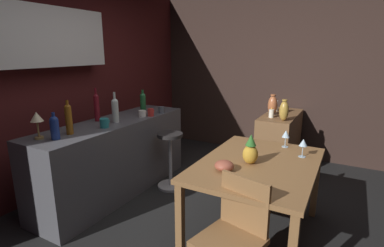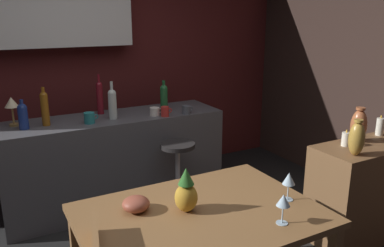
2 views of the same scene
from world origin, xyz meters
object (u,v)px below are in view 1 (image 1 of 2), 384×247
at_px(wine_bottle_ruby, 97,106).
at_px(cup_teal, 104,123).
at_px(pineapple_centerpiece, 250,151).
at_px(fruit_bowl, 224,166).
at_px(pillar_candle_tall, 271,113).
at_px(sideboard_cabinet, 279,142).
at_px(wine_glass_right, 286,134).
at_px(wine_bottle_amber, 69,118).
at_px(pillar_candle_short, 276,106).
at_px(chair_near_window, 234,234).
at_px(wine_bottle_green, 143,102).
at_px(vase_brass, 284,111).
at_px(cup_red, 151,112).
at_px(counter_lamp, 37,119).
at_px(wine_bottle_clear, 115,109).
at_px(wine_bottle_cobalt, 55,127).
at_px(wine_glass_left, 303,143).
at_px(cup_slate, 162,110).
at_px(bar_stool, 170,159).
at_px(cup_white, 142,113).
at_px(vase_copper, 273,105).
at_px(dining_table, 258,170).

distance_m(wine_bottle_ruby, cup_teal, 0.37).
distance_m(pineapple_centerpiece, fruit_bowl, 0.30).
height_order(fruit_bowl, pillar_candle_tall, pillar_candle_tall).
xyz_separation_m(sideboard_cabinet, wine_glass_right, (-1.22, -0.31, 0.46)).
xyz_separation_m(sideboard_cabinet, cup_teal, (-1.99, 1.44, 0.54)).
relative_size(wine_bottle_amber, pillar_candle_short, 1.90).
relative_size(chair_near_window, wine_bottle_green, 2.73).
bearing_deg(vase_brass, pillar_candle_tall, 58.66).
bearing_deg(wine_glass_right, cup_red, 92.23).
xyz_separation_m(wine_bottle_green, counter_lamp, (-1.37, 0.15, 0.04)).
height_order(wine_bottle_ruby, cup_teal, wine_bottle_ruby).
relative_size(wine_glass_right, wine_bottle_amber, 0.52).
height_order(chair_near_window, pillar_candle_short, pillar_candle_short).
height_order(sideboard_cabinet, wine_glass_right, wine_glass_right).
height_order(wine_bottle_clear, wine_bottle_cobalt, wine_bottle_clear).
height_order(fruit_bowl, cup_red, cup_red).
distance_m(wine_bottle_cobalt, wine_bottle_green, 1.30).
height_order(wine_glass_left, wine_bottle_amber, wine_bottle_amber).
bearing_deg(wine_bottle_clear, cup_slate, -13.35).
bearing_deg(sideboard_cabinet, wine_bottle_clear, 139.41).
xyz_separation_m(chair_near_window, wine_glass_right, (1.29, -0.05, 0.39)).
height_order(bar_stool, wine_bottle_ruby, wine_bottle_ruby).
xyz_separation_m(sideboard_cabinet, wine_bottle_green, (-1.22, 1.52, 0.64)).
bearing_deg(cup_white, bar_stool, -80.75).
height_order(wine_glass_right, counter_lamp, counter_lamp).
bearing_deg(pineapple_centerpiece, vase_copper, 7.99).
bearing_deg(vase_brass, wine_bottle_amber, 139.46).
distance_m(wine_bottle_amber, wine_bottle_ruby, 0.57).
height_order(fruit_bowl, vase_brass, vase_brass).
relative_size(wine_bottle_clear, cup_slate, 3.03).
height_order(wine_bottle_amber, cup_slate, wine_bottle_amber).
distance_m(sideboard_cabinet, fruit_bowl, 2.13).
height_order(wine_glass_left, pillar_candle_short, pillar_candle_short).
xyz_separation_m(bar_stool, cup_red, (0.02, 0.29, 0.57)).
height_order(wine_bottle_green, pillar_candle_tall, wine_bottle_green).
bearing_deg(bar_stool, wine_bottle_amber, 154.17).
xyz_separation_m(dining_table, pineapple_centerpiece, (-0.06, 0.06, 0.19)).
xyz_separation_m(wine_bottle_green, cup_teal, (-0.77, -0.08, -0.10)).
relative_size(chair_near_window, wine_glass_right, 4.86).
bearing_deg(cup_slate, cup_red, 177.74).
bearing_deg(wine_glass_left, pillar_candle_short, 21.32).
distance_m(wine_glass_right, wine_bottle_amber, 2.18).
xyz_separation_m(sideboard_cabinet, pillar_candle_tall, (-0.28, 0.08, 0.47)).
bearing_deg(bar_stool, chair_near_window, -132.78).
height_order(dining_table, wine_glass_left, wine_glass_left).
distance_m(bar_stool, wine_bottle_clear, 0.92).
bearing_deg(wine_bottle_ruby, chair_near_window, -109.73).
bearing_deg(pillar_candle_tall, vase_brass, -121.34).
xyz_separation_m(wine_glass_left, vase_brass, (1.05, 0.40, 0.08)).
height_order(dining_table, pineapple_centerpiece, pineapple_centerpiece).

